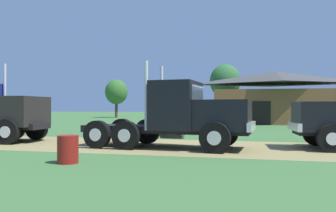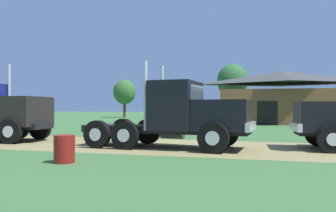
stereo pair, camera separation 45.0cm
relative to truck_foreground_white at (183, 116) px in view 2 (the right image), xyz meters
name	(u,v)px [view 2 (the right image)]	position (x,y,z in m)	size (l,w,h in m)	color
ground_plane	(179,146)	(-0.33, 0.57, -1.28)	(200.00, 200.00, 0.00)	#3E6C36
dirt_track	(179,146)	(-0.33, 0.57, -1.28)	(120.00, 5.81, 0.01)	#8E814E
truck_foreground_white	(183,116)	(0.00, 0.00, 0.00)	(7.10, 2.98, 3.44)	black
steel_barrel	(64,149)	(-2.57, -4.45, -0.88)	(0.61, 0.61, 0.82)	maroon
shed_building	(283,98)	(4.82, 22.78, 1.26)	(13.32, 7.88, 5.26)	brown
tree_left	(125,92)	(-18.54, 37.54, 2.77)	(3.57, 3.57, 6.05)	#513823
tree_mid	(233,81)	(-0.70, 28.50, 3.48)	(3.68, 3.68, 6.83)	#513823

